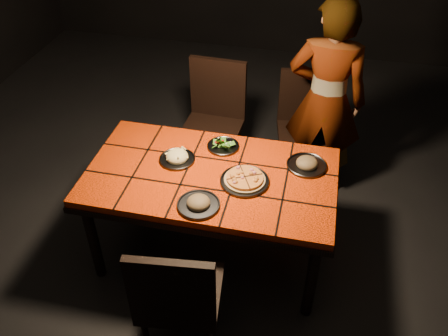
% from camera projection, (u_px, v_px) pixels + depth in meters
% --- Properties ---
extents(room_shell, '(6.04, 7.04, 3.08)m').
position_uv_depth(room_shell, '(208.00, 67.00, 2.57)').
color(room_shell, black).
rests_on(room_shell, ground).
extents(dining_table, '(1.62, 0.92, 0.75)m').
position_uv_depth(dining_table, '(211.00, 183.00, 3.09)').
color(dining_table, '#FF3F08').
rests_on(dining_table, ground).
extents(chair_near, '(0.49, 0.49, 0.98)m').
position_uv_depth(chair_near, '(177.00, 297.00, 2.53)').
color(chair_near, black).
rests_on(chair_near, ground).
extents(chair_far_left, '(0.49, 0.49, 1.03)m').
position_uv_depth(chair_far_left, '(214.00, 115.00, 3.88)').
color(chair_far_left, black).
rests_on(chair_far_left, ground).
extents(chair_far_right, '(0.50, 0.50, 0.95)m').
position_uv_depth(chair_far_right, '(304.00, 120.00, 3.90)').
color(chair_far_right, black).
rests_on(chair_far_right, ground).
extents(diner, '(0.63, 0.43, 1.65)m').
position_uv_depth(diner, '(326.00, 101.00, 3.59)').
color(diner, brown).
rests_on(diner, ground).
extents(plate_pizza, '(0.35, 0.35, 0.04)m').
position_uv_depth(plate_pizza, '(245.00, 180.00, 2.96)').
color(plate_pizza, '#3E3E43').
rests_on(plate_pizza, dining_table).
extents(plate_pasta, '(0.24, 0.24, 0.08)m').
position_uv_depth(plate_pasta, '(177.00, 158.00, 3.13)').
color(plate_pasta, '#3E3E43').
rests_on(plate_pasta, dining_table).
extents(plate_salad, '(0.22, 0.22, 0.07)m').
position_uv_depth(plate_salad, '(223.00, 144.00, 3.24)').
color(plate_salad, '#3E3E43').
rests_on(plate_salad, dining_table).
extents(plate_mushroom_a, '(0.26, 0.26, 0.08)m').
position_uv_depth(plate_mushroom_a, '(198.00, 203.00, 2.79)').
color(plate_mushroom_a, '#3E3E43').
rests_on(plate_mushroom_a, dining_table).
extents(plate_mushroom_b, '(0.26, 0.26, 0.09)m').
position_uv_depth(plate_mushroom_b, '(307.00, 164.00, 3.08)').
color(plate_mushroom_b, '#3E3E43').
rests_on(plate_mushroom_b, dining_table).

